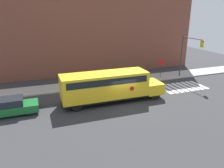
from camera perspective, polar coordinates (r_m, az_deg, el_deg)
The scene contains 8 objects.
ground_plane at distance 21.78m, azimuth 2.63°, elevation -4.98°, with size 60.00×60.00×0.00m, color #333335.
sidewalk_strip at distance 27.47m, azimuth -2.56°, elevation 0.25°, with size 44.00×3.00×0.15m.
building_backdrop at distance 32.43m, azimuth -6.30°, elevation 14.42°, with size 32.00×4.00×12.83m.
crosswalk_stripes at distance 27.60m, azimuth 17.85°, elevation -0.72°, with size 5.40×3.20×0.01m.
school_bus at distance 21.45m, azimuth -0.97°, elevation -0.38°, with size 10.38×2.57×3.01m.
parked_car at distance 21.16m, azimuth -24.86°, elevation -5.33°, with size 4.38×1.89×1.50m.
stop_sign at distance 29.69m, azimuth 12.69°, elevation 4.60°, with size 0.77×0.10×2.62m.
traffic_light at distance 29.95m, azimuth 19.17°, elevation 8.16°, with size 0.28×3.81×5.72m.
Camera 1 is at (-7.76, -18.41, 8.67)m, focal length 35.00 mm.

